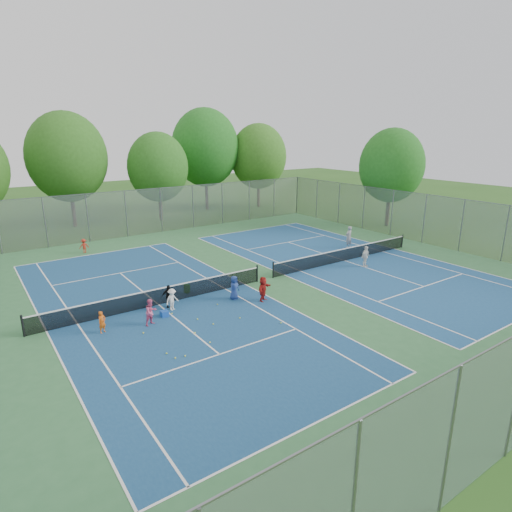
{
  "coord_description": "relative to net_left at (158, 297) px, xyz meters",
  "views": [
    {
      "loc": [
        -14.78,
        -20.21,
        8.9
      ],
      "look_at": [
        0.0,
        1.0,
        1.3
      ],
      "focal_mm": 30.0,
      "sensor_mm": 36.0,
      "label": 1
    }
  ],
  "objects": [
    {
      "name": "instructor",
      "position": [
        16.81,
        2.34,
        0.42
      ],
      "size": [
        0.66,
        0.45,
        1.75
      ],
      "primitive_type": "imported",
      "rotation": [
        0.0,
        0.0,
        3.2
      ],
      "color": "#9A999C",
      "rests_on": "ground"
    },
    {
      "name": "student_f",
      "position": [
        4.89,
        -2.7,
        0.23
      ],
      "size": [
        1.31,
        0.97,
        1.38
      ],
      "primitive_type": "imported",
      "rotation": [
        0.0,
        0.0,
        0.51
      ],
      "color": "#A61B17",
      "rests_on": "ground"
    },
    {
      "name": "teen_court_b",
      "position": [
        14.14,
        -1.72,
        0.27
      ],
      "size": [
        0.89,
        0.48,
        1.45
      ],
      "primitive_type": "imported",
      "rotation": [
        0.0,
        0.0,
        0.15
      ],
      "color": "white",
      "rests_on": "ground"
    },
    {
      "name": "tennis_ball_4",
      "position": [
        3.91,
        -5.53,
        -0.42
      ],
      "size": [
        0.07,
        0.07,
        0.07
      ],
      "primitive_type": "sphere",
      "color": "#BBE234",
      "rests_on": "ground"
    },
    {
      "name": "tree_side_e",
      "position": [
        26.0,
        6.0,
        5.29
      ],
      "size": [
        6.0,
        6.0,
        9.2
      ],
      "color": "#443326",
      "rests_on": "ground"
    },
    {
      "name": "tree_nc",
      "position": [
        9.0,
        21.0,
        4.94
      ],
      "size": [
        6.0,
        6.0,
        8.85
      ],
      "color": "#443326",
      "rests_on": "ground"
    },
    {
      "name": "tennis_ball_7",
      "position": [
        2.6,
        -3.92,
        -0.42
      ],
      "size": [
        0.07,
        0.07,
        0.07
      ],
      "primitive_type": "sphere",
      "color": "#EAF438",
      "rests_on": "ground"
    },
    {
      "name": "net_right",
      "position": [
        14.0,
        0.0,
        0.0
      ],
      "size": [
        12.87,
        0.1,
        0.91
      ],
      "primitive_type": "cube",
      "color": "black",
      "rests_on": "ground"
    },
    {
      "name": "net_left",
      "position": [
        0.0,
        0.0,
        0.0
      ],
      "size": [
        12.87,
        0.1,
        0.91
      ],
      "primitive_type": "cube",
      "color": "black",
      "rests_on": "ground"
    },
    {
      "name": "court_right",
      "position": [
        14.0,
        0.0,
        -0.44
      ],
      "size": [
        10.97,
        23.77,
        0.01
      ],
      "primitive_type": "cube",
      "color": "navy",
      "rests_on": "court_pad"
    },
    {
      "name": "tennis_ball_6",
      "position": [
        0.16,
        -5.31,
        -0.42
      ],
      "size": [
        0.07,
        0.07,
        0.07
      ],
      "primitive_type": "sphere",
      "color": "#EEF138",
      "rests_on": "ground"
    },
    {
      "name": "student_b",
      "position": [
        -1.2,
        -2.07,
        0.2
      ],
      "size": [
        0.75,
        0.66,
        1.3
      ],
      "primitive_type": "imported",
      "rotation": [
        0.0,
        0.0,
        0.31
      ],
      "color": "#D65381",
      "rests_on": "ground"
    },
    {
      "name": "tennis_ball_10",
      "position": [
        1.18,
        -3.77,
        -0.42
      ],
      "size": [
        0.07,
        0.07,
        0.07
      ],
      "primitive_type": "sphere",
      "color": "#D0DB33",
      "rests_on": "ground"
    },
    {
      "name": "tennis_ball_8",
      "position": [
        0.04,
        -4.11,
        -0.42
      ],
      "size": [
        0.07,
        0.07,
        0.07
      ],
      "primitive_type": "sphere",
      "color": "#E8F338",
      "rests_on": "ground"
    },
    {
      "name": "tree_nr",
      "position": [
        16.0,
        24.0,
        6.59
      ],
      "size": [
        7.6,
        7.6,
        11.42
      ],
      "color": "#443326",
      "rests_on": "ground"
    },
    {
      "name": "student_c",
      "position": [
        0.34,
        -1.03,
        0.13
      ],
      "size": [
        0.84,
        0.61,
        1.16
      ],
      "primitive_type": "imported",
      "rotation": [
        0.0,
        0.0,
        0.26
      ],
      "color": "silver",
      "rests_on": "ground"
    },
    {
      "name": "tree_nl",
      "position": [
        1.0,
        23.0,
        6.09
      ],
      "size": [
        7.2,
        7.2,
        10.69
      ],
      "color": "#443326",
      "rests_on": "ground"
    },
    {
      "name": "child_far_baseline",
      "position": [
        -0.64,
        12.74,
        0.09
      ],
      "size": [
        0.71,
        0.42,
        1.09
      ],
      "primitive_type": "imported",
      "rotation": [
        0.0,
        0.0,
        3.16
      ],
      "color": "#AF2919",
      "rests_on": "ground"
    },
    {
      "name": "tennis_ball_0",
      "position": [
        0.82,
        -2.87,
        -0.42
      ],
      "size": [
        0.07,
        0.07,
        0.07
      ],
      "primitive_type": "sphere",
      "color": "#CEE836",
      "rests_on": "ground"
    },
    {
      "name": "student_e",
      "position": [
        3.75,
        -1.59,
        0.21
      ],
      "size": [
        0.76,
        0.62,
        1.34
      ],
      "primitive_type": "imported",
      "rotation": [
        0.0,
        0.0,
        0.35
      ],
      "color": "navy",
      "rests_on": "ground"
    },
    {
      "name": "ball_crate",
      "position": [
        -0.34,
        -1.55,
        -0.3
      ],
      "size": [
        0.37,
        0.37,
        0.31
      ],
      "primitive_type": "cube",
      "rotation": [
        0.0,
        0.0,
        -0.03
      ],
      "color": "#1748AC",
      "rests_on": "ground"
    },
    {
      "name": "court_left",
      "position": [
        0.0,
        0.0,
        -0.44
      ],
      "size": [
        10.97,
        23.77,
        0.01
      ],
      "primitive_type": "cube",
      "color": "navy",
      "rests_on": "court_pad"
    },
    {
      "name": "tennis_ball_5",
      "position": [
        -1.65,
        -5.68,
        -0.42
      ],
      "size": [
        0.07,
        0.07,
        0.07
      ],
      "primitive_type": "sphere",
      "color": "yellow",
      "rests_on": "ground"
    },
    {
      "name": "ground",
      "position": [
        7.0,
        0.0,
        -0.46
      ],
      "size": [
        120.0,
        120.0,
        0.0
      ],
      "primitive_type": "plane",
      "color": "#28541A",
      "rests_on": "ground"
    },
    {
      "name": "fence_east",
      "position": [
        23.0,
        0.0,
        1.54
      ],
      "size": [
        0.1,
        32.0,
        4.0
      ],
      "primitive_type": "cube",
      "rotation": [
        0.0,
        0.0,
        1.57
      ],
      "color": "gray",
      "rests_on": "ground"
    },
    {
      "name": "tennis_ball_9",
      "position": [
        -1.78,
        -5.13,
        -0.42
      ],
      "size": [
        0.07,
        0.07,
        0.07
      ],
      "primitive_type": "sphere",
      "color": "#C0D732",
      "rests_on": "ground"
    },
    {
      "name": "fence_north",
      "position": [
        7.0,
        16.0,
        1.54
      ],
      "size": [
        32.0,
        0.1,
        4.0
      ],
      "primitive_type": "cube",
      "color": "gray",
      "rests_on": "ground"
    },
    {
      "name": "tennis_ball_2",
      "position": [
        -1.89,
        -2.78,
        -0.42
      ],
      "size": [
        0.07,
        0.07,
        0.07
      ],
      "primitive_type": "sphere",
      "color": "yellow",
      "rests_on": "ground"
    },
    {
      "name": "tennis_ball_1",
      "position": [
        2.55,
        -1.81,
        -0.42
      ],
      "size": [
        0.07,
        0.07,
        0.07
      ],
      "primitive_type": "sphere",
      "color": "gold",
      "rests_on": "ground"
    },
    {
      "name": "student_a",
      "position": [
        -3.36,
        -1.61,
        0.07
      ],
      "size": [
        0.46,
        0.39,
        1.06
      ],
      "primitive_type": "imported",
      "rotation": [
        0.0,
        0.0,
        0.43
      ],
      "color": "#DD5C14",
      "rests_on": "ground"
    },
    {
      "name": "ball_hopper",
      "position": [
        2.02,
        0.75,
        -0.2
      ],
      "size": [
        0.34,
        0.34,
        0.51
      ],
      "primitive_type": "cube",
      "rotation": [
        0.0,
        0.0,
        0.39
      ],
      "color": "#268D2E",
      "rests_on": "ground"
    },
    {
      "name": "tennis_ball_11",
      "position": [
        -1.24,
        -5.75,
        -0.42
      ],
      "size": [
        0.07,
        0.07,
        0.07
      ],
      "primitive_type": "sphere",
      "color": "#E2EF37",
      "rests_on": "ground"
    },
    {
      "name": "court_pad",
      "position": [
        7.0,
        0.0,
        -0.45
      ],
      "size": [
        32.0,
        32.0,
        0.01
      ],
      "primitive_type": "cube",
      "color": "#32693B",
      "rests_on": "ground"
    },
    {
      "name": "student_d",
      "position": [
        0.33,
        -0.6,
        0.17
      ],
      "size": [
        0.78,
        0.5,
        1.24
      ],
      "primitive_type": "imported",
      "rotation": [
        0.0,
        0.0,
        -0.29
      ],
      "color": "black",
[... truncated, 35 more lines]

